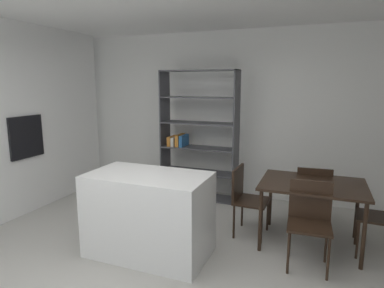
% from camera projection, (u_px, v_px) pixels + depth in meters
% --- Properties ---
extents(ground_plane, '(8.76, 8.76, 0.00)m').
position_uv_depth(ground_plane, '(144.00, 278.00, 3.29)').
color(ground_plane, beige).
extents(back_partition, '(6.38, 0.06, 2.78)m').
position_uv_depth(back_partition, '(224.00, 115.00, 5.63)').
color(back_partition, white).
rests_on(back_partition, ground_plane).
extents(built_in_oven, '(0.06, 0.56, 0.62)m').
position_uv_depth(built_in_oven, '(26.00, 137.00, 4.79)').
color(built_in_oven, black).
rests_on(built_in_oven, ground_plane).
extents(kitchen_island, '(1.34, 0.76, 0.94)m').
position_uv_depth(kitchen_island, '(149.00, 214.00, 3.69)').
color(kitchen_island, white).
rests_on(kitchen_island, ground_plane).
extents(open_bookshelf, '(1.29, 0.38, 2.14)m').
position_uv_depth(open_bookshelf, '(194.00, 142.00, 5.51)').
color(open_bookshelf, '#4C4C51').
rests_on(open_bookshelf, ground_plane).
extents(dining_table, '(1.18, 0.89, 0.77)m').
position_uv_depth(dining_table, '(312.00, 189.00, 3.86)').
color(dining_table, black).
rests_on(dining_table, ground_plane).
extents(dining_chair_far, '(0.46, 0.47, 0.86)m').
position_uv_depth(dining_chair_far, '(313.00, 191.00, 4.32)').
color(dining_chair_far, black).
rests_on(dining_chair_far, ground_plane).
extents(dining_chair_island_side, '(0.42, 0.47, 0.88)m').
position_uv_depth(dining_chair_island_side, '(245.00, 194.00, 4.18)').
color(dining_chair_island_side, black).
rests_on(dining_chair_island_side, ground_plane).
extents(dining_chair_near, '(0.46, 0.44, 0.90)m').
position_uv_depth(dining_chair_near, '(310.00, 216.00, 3.46)').
color(dining_chair_near, black).
rests_on(dining_chair_near, ground_plane).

